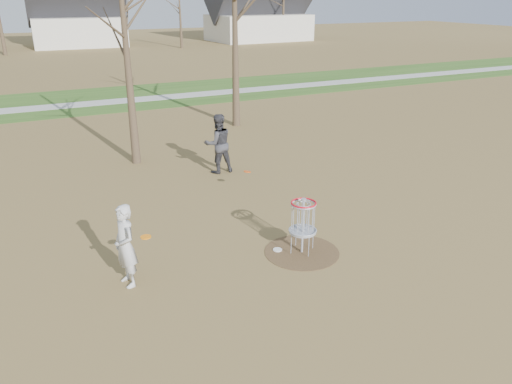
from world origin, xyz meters
TOP-DOWN VIEW (x-y plane):
  - ground at (0.00, 0.00)m, footprint 160.00×160.00m
  - green_band at (0.00, 21.00)m, footprint 160.00×8.00m
  - footpath at (0.00, 20.00)m, footprint 160.00×1.50m
  - dirt_circle at (0.00, 0.00)m, footprint 1.80×1.80m
  - player_standing at (-4.04, 0.39)m, footprint 0.57×0.74m
  - player_throwing at (0.34, 6.24)m, footprint 1.00×0.78m
  - disc_grounded at (-0.49, 0.33)m, footprint 0.22×0.22m
  - discs_in_play at (-1.56, 2.08)m, footprint 4.20×3.93m
  - disc_golf_basket at (0.00, 0.00)m, footprint 0.64×0.64m
  - houses_row at (4.32, 52.56)m, footprint 56.51×10.01m

SIDE VIEW (x-z plane):
  - ground at x=0.00m, z-range 0.00..0.00m
  - green_band at x=0.00m, z-range 0.00..0.01m
  - dirt_circle at x=0.00m, z-range 0.00..0.01m
  - footpath at x=0.00m, z-range 0.01..0.02m
  - disc_grounded at x=-0.49m, z-range 0.01..0.03m
  - player_standing at x=-4.04m, z-range 0.00..1.81m
  - disc_golf_basket at x=0.00m, z-range 0.24..1.59m
  - discs_in_play at x=-1.56m, z-range 0.74..1.16m
  - player_throwing at x=0.34m, z-range 0.00..2.04m
  - houses_row at x=4.32m, z-range -0.11..7.15m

